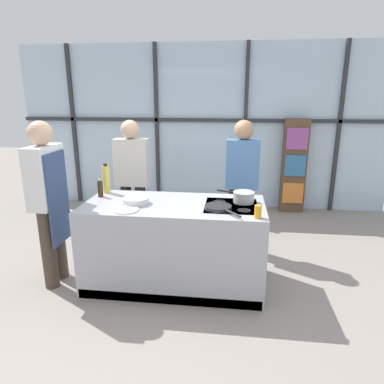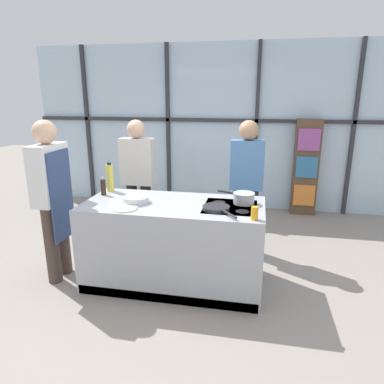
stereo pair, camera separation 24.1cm
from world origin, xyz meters
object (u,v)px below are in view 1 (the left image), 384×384
at_px(spectator_far_left, 132,176).
at_px(spectator_center_left, 242,178).
at_px(chef, 48,195).
at_px(juice_glass_near, 258,212).
at_px(frying_pan, 219,207).
at_px(saucepan, 243,197).
at_px(white_plate, 126,210).
at_px(pepper_grinder, 100,188).
at_px(mixing_bowl, 136,200).
at_px(oil_bottle, 106,179).

distance_m(spectator_far_left, spectator_center_left, 1.40).
bearing_deg(chef, spectator_center_left, 118.02).
xyz_separation_m(spectator_center_left, juice_glass_near, (0.12, -1.23, -0.02)).
relative_size(chef, juice_glass_near, 14.54).
distance_m(chef, spectator_center_left, 2.23).
relative_size(spectator_far_left, juice_glass_near, 14.02).
bearing_deg(spectator_center_left, spectator_far_left, 0.00).
distance_m(frying_pan, saucepan, 0.36).
bearing_deg(white_plate, spectator_far_left, 103.60).
distance_m(spectator_far_left, pepper_grinder, 0.77).
relative_size(spectator_far_left, mixing_bowl, 6.33).
bearing_deg(spectator_far_left, frying_pan, 138.34).
height_order(spectator_far_left, frying_pan, spectator_far_left).
distance_m(spectator_center_left, juice_glass_near, 1.23).
bearing_deg(white_plate, mixing_bowl, 80.82).
bearing_deg(spectator_center_left, oil_bottle, 21.26).
height_order(frying_pan, mixing_bowl, mixing_bowl).
bearing_deg(spectator_far_left, white_plate, 103.60).
bearing_deg(oil_bottle, spectator_center_left, 21.26).
bearing_deg(saucepan, juice_glass_near, -75.34).
xyz_separation_m(spectator_center_left, saucepan, (0.00, -0.78, -0.01)).
bearing_deg(spectator_center_left, frying_pan, 76.91).
distance_m(frying_pan, oil_bottle, 1.36).
xyz_separation_m(frying_pan, pepper_grinder, (-1.29, 0.28, 0.07)).
height_order(spectator_center_left, white_plate, spectator_center_left).
bearing_deg(pepper_grinder, white_plate, -45.35).
relative_size(frying_pan, pepper_grinder, 1.99).
xyz_separation_m(chef, oil_bottle, (0.45, 0.45, 0.07)).
distance_m(spectator_far_left, frying_pan, 1.55).
bearing_deg(spectator_center_left, saucepan, 90.15).
height_order(frying_pan, white_plate, frying_pan).
bearing_deg(spectator_far_left, spectator_center_left, -180.00).
relative_size(mixing_bowl, pepper_grinder, 1.29).
relative_size(oil_bottle, juice_glass_near, 2.80).
distance_m(spectator_center_left, pepper_grinder, 1.71).
bearing_deg(juice_glass_near, chef, 175.08).
distance_m(mixing_bowl, oil_bottle, 0.58).
height_order(chef, saucepan, chef).
relative_size(saucepan, white_plate, 1.60).
bearing_deg(spectator_center_left, white_plate, 46.46).
xyz_separation_m(mixing_bowl, juice_glass_near, (1.20, -0.27, 0.02)).
bearing_deg(spectator_far_left, pepper_grinder, 80.24).
bearing_deg(chef, spectator_far_left, 151.60).
distance_m(spectator_center_left, saucepan, 0.78).
distance_m(spectator_center_left, white_plate, 1.62).
relative_size(frying_pan, white_plate, 1.66).
distance_m(white_plate, mixing_bowl, 0.22).
relative_size(spectator_far_left, oil_bottle, 5.00).
height_order(saucepan, pepper_grinder, pepper_grinder).
relative_size(white_plate, juice_glass_near, 2.06).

